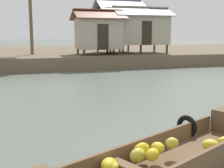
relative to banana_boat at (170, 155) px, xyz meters
name	(u,v)px	position (x,y,z in m)	size (l,w,h in m)	color
ground_plane	(73,107)	(-0.79, 5.27, -0.27)	(300.00, 300.00, 0.00)	#596056
riverbank_strip	(36,55)	(-0.79, 24.93, 0.19)	(160.00, 20.00, 0.92)	brown
banana_boat	(170,155)	(0.00, 0.00, 0.00)	(5.55, 3.30, 0.83)	brown
stilt_house_left	(98,32)	(3.37, 17.51, 2.28)	(3.75, 3.19, 3.34)	#4C3826
stilt_house_mid_left	(119,25)	(5.64, 19.40, 2.90)	(3.92, 3.74, 4.42)	#4C3826
stilt_house_mid_right	(140,29)	(7.00, 18.09, 2.58)	(4.80, 3.18, 3.69)	#4C3826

